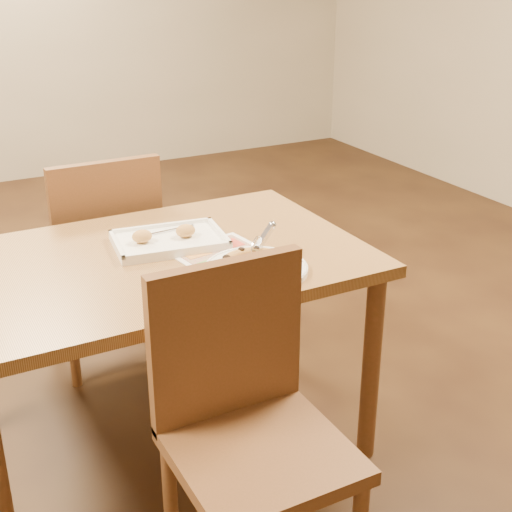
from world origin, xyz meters
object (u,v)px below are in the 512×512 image
pizza (255,264)px  menu (232,260)px  pizza_cutter (262,240)px  plate (256,269)px  appetizer_tray (169,241)px  dining_table (157,281)px  chair_near (243,395)px  chair_far (103,239)px

pizza → menu: 0.12m
pizza_cutter → menu: 0.13m
pizza → pizza_cutter: bearing=41.9°
pizza → pizza_cutter: size_ratio=1.68×
plate → pizza_cutter: pizza_cutter is taller
plate → appetizer_tray: (-0.15, 0.32, 0.01)m
pizza_cutter → appetizer_tray: pizza_cutter is taller
dining_table → pizza_cutter: size_ratio=10.46×
chair_near → menu: 0.53m
pizza → chair_near: bearing=-122.3°
chair_far → menu: chair_far is taller
pizza → pizza_cutter: 0.08m
chair_near → chair_far: size_ratio=1.00×
dining_table → chair_near: size_ratio=2.77×
dining_table → pizza_cutter: 0.38m
pizza → appetizer_tray: 0.36m
pizza → appetizer_tray: appetizer_tray is taller
pizza_cutter → appetizer_tray: size_ratio=0.33×
chair_far → appetizer_tray: (0.07, -0.53, 0.17)m
plate → pizza_cutter: size_ratio=2.49×
pizza → appetizer_tray: size_ratio=0.55×
dining_table → menu: size_ratio=3.42×
chair_far → dining_table: bearing=90.0°
pizza_cutter → menu: size_ratio=0.33×
plate → menu: bearing=104.8°
dining_table → chair_near: 0.61m
dining_table → chair_near: (0.00, -0.60, -0.07)m
chair_far → pizza_cutter: size_ratio=3.78×
appetizer_tray → menu: appetizer_tray is taller
pizza → menu: pizza is taller
chair_near → plate: 0.45m
dining_table → pizza: bearing=-49.6°
dining_table → plate: bearing=-47.7°
dining_table → chair_far: bearing=90.0°
menu → pizza_cutter: bearing=-48.7°
chair_near → pizza: chair_near is taller
chair_far → pizza_cutter: bearing=107.8°
chair_far → plate: size_ratio=1.52×
chair_near → menu: (0.20, 0.46, 0.16)m
pizza_cutter → appetizer_tray: (-0.19, 0.29, -0.07)m
pizza_cutter → appetizer_tray: bearing=88.4°
chair_far → appetizer_tray: chair_far is taller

